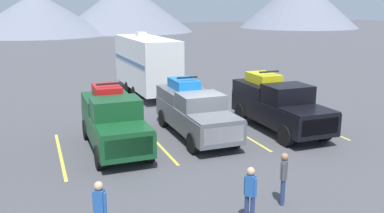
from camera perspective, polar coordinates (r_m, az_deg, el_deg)
ground_plane at (r=17.77m, az=1.98°, el=-4.98°), size 240.00×240.00×0.00m
pickup_truck_a at (r=17.05m, az=-10.83°, el=-1.83°), size 2.12×5.42×2.58m
pickup_truck_b at (r=18.45m, az=0.28°, el=-0.52°), size 2.10×5.86×2.54m
pickup_truck_c at (r=19.72m, az=11.75°, el=0.38°), size 2.22×5.88×2.66m
lot_stripe_a at (r=17.14m, az=-17.76°, el=-6.36°), size 0.12×5.50×0.01m
lot_stripe_b at (r=17.75m, az=-4.84°, el=-5.03°), size 0.12×5.50×0.01m
lot_stripe_c at (r=19.19m, az=6.64°, el=-3.62°), size 0.12×5.50×0.01m
lot_stripe_d at (r=21.27m, az=16.17°, el=-2.34°), size 0.12×5.50×0.01m
camper_trailer_a at (r=27.16m, az=-6.33°, el=6.08°), size 2.60×8.69×4.01m
person_a at (r=10.55m, az=-12.63°, el=-13.53°), size 0.32×0.29×1.63m
person_b at (r=11.22m, az=8.06°, el=-11.59°), size 0.30×0.30×1.63m
person_c at (r=12.44m, az=12.57°, el=-9.24°), size 0.29×0.30×1.60m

